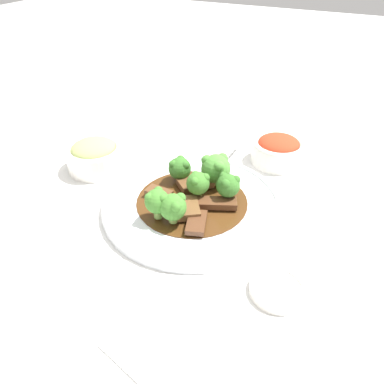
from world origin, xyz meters
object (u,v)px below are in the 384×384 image
beef_strip_0 (195,183)px  beef_strip_3 (159,193)px  beef_strip_1 (196,222)px  broccoli_floret_2 (157,201)px  broccoli_floret_4 (216,168)px  side_bowl_appetizer (95,155)px  beef_strip_2 (187,208)px  beef_strip_4 (213,204)px  broccoli_floret_1 (174,207)px  broccoli_floret_5 (180,168)px  side_bowl_kimchi (278,150)px  broccoli_floret_3 (228,185)px  sauce_dish (277,289)px  serving_spoon (215,170)px  broccoli_floret_0 (198,183)px  main_plate (192,203)px

beef_strip_0 → beef_strip_3: (0.05, -0.04, -0.00)m
beef_strip_1 → broccoli_floret_2: 0.07m
broccoli_floret_4 → side_bowl_appetizer: 0.25m
beef_strip_2 → beef_strip_4: (-0.03, 0.03, -0.00)m
beef_strip_1 → broccoli_floret_1: bearing=-74.3°
beef_strip_3 → side_bowl_appetizer: bearing=-104.8°
broccoli_floret_5 → beef_strip_2: bearing=35.2°
beef_strip_0 → broccoli_floret_5: (-0.01, -0.04, 0.02)m
side_bowl_kimchi → broccoli_floret_5: bearing=-37.8°
beef_strip_1 → broccoli_floret_3: (-0.08, 0.02, 0.03)m
sauce_dish → serving_spoon: bearing=-138.7°
beef_strip_4 → broccoli_floret_2: (0.06, -0.07, 0.03)m
broccoli_floret_3 → side_bowl_kimchi: size_ratio=0.47×
beef_strip_4 → serving_spoon: serving_spoon is taller
beef_strip_3 → broccoli_floret_5: (-0.06, 0.01, 0.02)m
beef_strip_3 → broccoli_floret_4: broccoli_floret_4 is taller
beef_strip_2 → broccoli_floret_0: (-0.04, -0.00, 0.02)m
broccoli_floret_0 → side_bowl_appetizer: (-0.02, -0.24, -0.02)m
broccoli_floret_2 → sauce_dish: 0.22m
broccoli_floret_0 → main_plate: bearing=-47.6°
side_bowl_appetizer → broccoli_floret_4: bearing=97.2°
beef_strip_2 → beef_strip_4: 0.04m
beef_strip_2 → broccoli_floret_1: (0.03, -0.01, 0.02)m
main_plate → beef_strip_4: 0.04m
beef_strip_1 → broccoli_floret_3: bearing=167.3°
beef_strip_2 → broccoli_floret_1: 0.04m
beef_strip_1 → beef_strip_2: size_ratio=0.93×
broccoli_floret_1 → side_bowl_appetizer: 0.25m
broccoli_floret_0 → serving_spoon: bearing=-175.8°
broccoli_floret_1 → serving_spoon: 0.16m
main_plate → beef_strip_1: size_ratio=5.03×
side_bowl_kimchi → beef_strip_3: bearing=-31.4°
broccoli_floret_1 → serving_spoon: bearing=-179.5°
side_bowl_kimchi → beef_strip_1: bearing=-10.5°
broccoli_floret_3 → beef_strip_0: bearing=-100.5°
serving_spoon → beef_strip_1: bearing=13.1°
side_bowl_appetizer → broccoli_floret_0: bearing=84.4°
broccoli_floret_0 → broccoli_floret_4: bearing=170.9°
beef_strip_4 → broccoli_floret_5: broccoli_floret_5 is taller
broccoli_floret_4 → broccoli_floret_0: bearing=-9.1°
beef_strip_1 → beef_strip_4: 0.05m
beef_strip_3 → sauce_dish: 0.26m
beef_strip_0 → beef_strip_4: bearing=52.0°
main_plate → broccoli_floret_1: 0.08m
broccoli_floret_2 → side_bowl_kimchi: broccoli_floret_2 is taller
beef_strip_3 → broccoli_floret_3: (-0.04, 0.11, 0.03)m
beef_strip_0 → sauce_dish: 0.25m
main_plate → broccoli_floret_3: broccoli_floret_3 is taller
broccoli_floret_1 → broccoli_floret_2: size_ratio=0.97×
beef_strip_1 → beef_strip_4: size_ratio=0.77×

